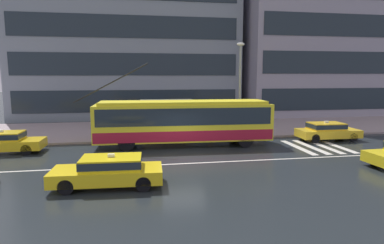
# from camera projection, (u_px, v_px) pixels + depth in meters

# --- Properties ---
(ground_plane) EXTENTS (160.00, 160.00, 0.00)m
(ground_plane) POSITION_uv_depth(u_px,v_px,m) (183.00, 158.00, 18.57)
(ground_plane) COLOR #202529
(sidewalk_slab) EXTENTS (80.00, 10.00, 0.14)m
(sidewalk_slab) POSITION_uv_depth(u_px,v_px,m) (166.00, 129.00, 28.23)
(sidewalk_slab) COLOR gray
(sidewalk_slab) RESTS_ON ground_plane
(crosswalk_stripe_edge_near) EXTENTS (0.44, 4.40, 0.01)m
(crosswalk_stripe_edge_near) POSITION_uv_depth(u_px,v_px,m) (298.00, 147.00, 21.31)
(crosswalk_stripe_edge_near) COLOR beige
(crosswalk_stripe_edge_near) RESTS_ON ground_plane
(crosswalk_stripe_inner_a) EXTENTS (0.44, 4.40, 0.01)m
(crosswalk_stripe_inner_a) POSITION_uv_depth(u_px,v_px,m) (311.00, 147.00, 21.46)
(crosswalk_stripe_inner_a) COLOR beige
(crosswalk_stripe_inner_a) RESTS_ON ground_plane
(crosswalk_stripe_center) EXTENTS (0.44, 4.40, 0.01)m
(crosswalk_stripe_center) POSITION_uv_depth(u_px,v_px,m) (323.00, 146.00, 21.61)
(crosswalk_stripe_center) COLOR beige
(crosswalk_stripe_center) RESTS_ON ground_plane
(crosswalk_stripe_inner_b) EXTENTS (0.44, 4.40, 0.01)m
(crosswalk_stripe_inner_b) POSITION_uv_depth(u_px,v_px,m) (336.00, 146.00, 21.77)
(crosswalk_stripe_inner_b) COLOR beige
(crosswalk_stripe_inner_b) RESTS_ON ground_plane
(lane_centre_line) EXTENTS (72.00, 0.14, 0.01)m
(lane_centre_line) POSITION_uv_depth(u_px,v_px,m) (186.00, 163.00, 17.40)
(lane_centre_line) COLOR silver
(lane_centre_line) RESTS_ON ground_plane
(trolleybus) EXTENTS (12.66, 2.89, 5.38)m
(trolleybus) POSITION_uv_depth(u_px,v_px,m) (184.00, 121.00, 21.66)
(trolleybus) COLOR yellow
(trolleybus) RESTS_ON ground_plane
(taxi_oncoming_near) EXTENTS (4.62, 2.01, 1.39)m
(taxi_oncoming_near) POSITION_uv_depth(u_px,v_px,m) (109.00, 170.00, 13.75)
(taxi_oncoming_near) COLOR yellow
(taxi_oncoming_near) RESTS_ON ground_plane
(taxi_ahead_of_bus) EXTENTS (4.33, 1.92, 1.39)m
(taxi_ahead_of_bus) POSITION_uv_depth(u_px,v_px,m) (327.00, 130.00, 23.57)
(taxi_ahead_of_bus) COLOR yellow
(taxi_ahead_of_bus) RESTS_ON ground_plane
(taxi_queued_behind_bus) EXTENTS (4.41, 1.88, 1.39)m
(taxi_queued_behind_bus) POSITION_uv_depth(u_px,v_px,m) (4.00, 141.00, 19.72)
(taxi_queued_behind_bus) COLOR yellow
(taxi_queued_behind_bus) RESTS_ON ground_plane
(bus_shelter) EXTENTS (3.96, 1.82, 2.64)m
(bus_shelter) POSITION_uv_depth(u_px,v_px,m) (167.00, 108.00, 25.02)
(bus_shelter) COLOR gray
(bus_shelter) RESTS_ON sidewalk_slab
(pedestrian_at_shelter) EXTENTS (1.36, 1.36, 1.96)m
(pedestrian_at_shelter) POSITION_uv_depth(u_px,v_px,m) (120.00, 114.00, 24.91)
(pedestrian_at_shelter) COLOR black
(pedestrian_at_shelter) RESTS_ON sidewalk_slab
(pedestrian_approaching_curb) EXTENTS (1.26, 1.26, 1.96)m
(pedestrian_approaching_curb) POSITION_uv_depth(u_px,v_px,m) (211.00, 112.00, 26.59)
(pedestrian_approaching_curb) COLOR #504B41
(pedestrian_approaching_curb) RESTS_ON sidewalk_slab
(pedestrian_walking_past) EXTENTS (1.17, 1.17, 2.00)m
(pedestrian_walking_past) POSITION_uv_depth(u_px,v_px,m) (165.00, 116.00, 23.88)
(pedestrian_walking_past) COLOR #282627
(pedestrian_walking_past) RESTS_ON sidewalk_slab
(pedestrian_waiting_by_pole) EXTENTS (1.20, 1.20, 2.05)m
(pedestrian_waiting_by_pole) POSITION_uv_depth(u_px,v_px,m) (184.00, 113.00, 25.05)
(pedestrian_waiting_by_pole) COLOR black
(pedestrian_waiting_by_pole) RESTS_ON sidewalk_slab
(street_lamp) EXTENTS (0.60, 0.32, 6.84)m
(street_lamp) POSITION_uv_depth(u_px,v_px,m) (240.00, 81.00, 24.32)
(street_lamp) COLOR gray
(street_lamp) RESTS_ON sidewalk_slab
(office_tower_corner_left) EXTENTS (24.11, 13.22, 18.91)m
(office_tower_corner_left) POSITION_uv_depth(u_px,v_px,m) (128.00, 34.00, 38.76)
(office_tower_corner_left) COLOR gray
(office_tower_corner_left) RESTS_ON ground_plane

